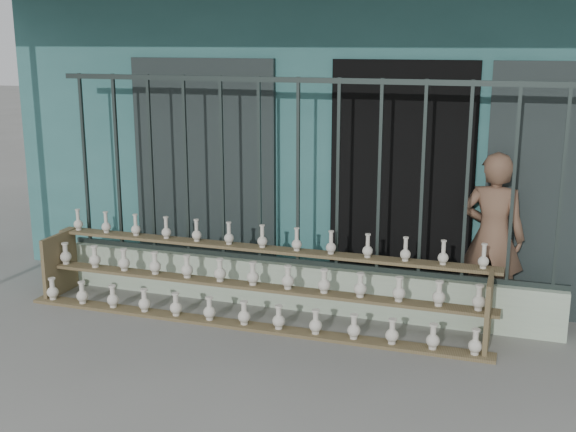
% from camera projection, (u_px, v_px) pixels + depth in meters
% --- Properties ---
extents(ground, '(60.00, 60.00, 0.00)m').
position_uv_depth(ground, '(250.00, 361.00, 5.96)').
color(ground, slate).
extents(workshop_building, '(7.40, 6.60, 3.21)m').
position_uv_depth(workshop_building, '(366.00, 115.00, 9.47)').
color(workshop_building, '#316968').
rests_on(workshop_building, ground).
extents(parapet_wall, '(5.00, 0.20, 0.45)m').
position_uv_depth(parapet_wall, '(298.00, 285.00, 7.10)').
color(parapet_wall, '#B2C9AC').
rests_on(parapet_wall, ground).
extents(security_fence, '(5.00, 0.04, 1.80)m').
position_uv_depth(security_fence, '(298.00, 173.00, 6.84)').
color(security_fence, '#283330').
rests_on(security_fence, parapet_wall).
extents(shelf_rack, '(4.50, 0.68, 0.85)m').
position_uv_depth(shelf_rack, '(253.00, 282.00, 6.79)').
color(shelf_rack, brown).
rests_on(shelf_rack, ground).
extents(elderly_woman, '(0.63, 0.47, 1.60)m').
position_uv_depth(elderly_woman, '(493.00, 237.00, 6.69)').
color(elderly_woman, brown).
rests_on(elderly_woman, ground).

